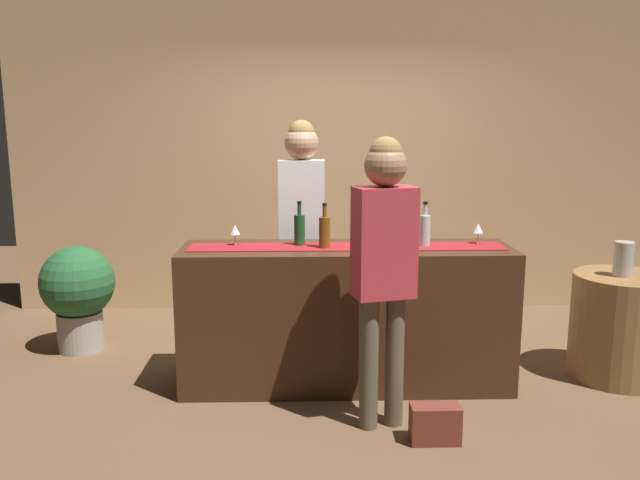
{
  "coord_description": "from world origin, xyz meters",
  "views": [
    {
      "loc": [
        -0.29,
        -4.23,
        1.81
      ],
      "look_at": [
        -0.18,
        0.0,
        1.01
      ],
      "focal_mm": 36.39,
      "sensor_mm": 36.0,
      "label": 1
    }
  ],
  "objects_px": {
    "wine_bottle_green": "(300,229)",
    "wine_glass_mid_counter": "(478,229)",
    "wine_glass_near_customer": "(235,230)",
    "potted_plant_tall": "(78,291)",
    "wine_bottle_clear": "(425,230)",
    "round_side_table": "(621,326)",
    "handbag": "(435,424)",
    "bartender": "(302,210)",
    "customer_sipping": "(384,252)",
    "wine_bottle_amber": "(324,232)",
    "vase_on_side_table": "(624,259)"
  },
  "relations": [
    {
      "from": "wine_bottle_amber",
      "to": "vase_on_side_table",
      "type": "height_order",
      "value": "wine_bottle_amber"
    },
    {
      "from": "round_side_table",
      "to": "bartender",
      "type": "bearing_deg",
      "value": 166.91
    },
    {
      "from": "wine_glass_near_customer",
      "to": "bartender",
      "type": "height_order",
      "value": "bartender"
    },
    {
      "from": "wine_bottle_clear",
      "to": "potted_plant_tall",
      "type": "distance_m",
      "value": 2.74
    },
    {
      "from": "wine_glass_near_customer",
      "to": "customer_sipping",
      "type": "bearing_deg",
      "value": -37.64
    },
    {
      "from": "wine_bottle_amber",
      "to": "wine_glass_near_customer",
      "type": "relative_size",
      "value": 2.1
    },
    {
      "from": "wine_bottle_clear",
      "to": "round_side_table",
      "type": "relative_size",
      "value": 0.41
    },
    {
      "from": "wine_bottle_clear",
      "to": "wine_bottle_green",
      "type": "bearing_deg",
      "value": 176.93
    },
    {
      "from": "wine_glass_near_customer",
      "to": "wine_glass_mid_counter",
      "type": "bearing_deg",
      "value": 0.39
    },
    {
      "from": "handbag",
      "to": "customer_sipping",
      "type": "bearing_deg",
      "value": 143.44
    },
    {
      "from": "wine_bottle_green",
      "to": "wine_glass_mid_counter",
      "type": "relative_size",
      "value": 2.1
    },
    {
      "from": "bartender",
      "to": "potted_plant_tall",
      "type": "bearing_deg",
      "value": -2.68
    },
    {
      "from": "vase_on_side_table",
      "to": "handbag",
      "type": "distance_m",
      "value": 1.86
    },
    {
      "from": "wine_glass_near_customer",
      "to": "round_side_table",
      "type": "distance_m",
      "value": 2.77
    },
    {
      "from": "handbag",
      "to": "potted_plant_tall",
      "type": "bearing_deg",
      "value": 148.01
    },
    {
      "from": "wine_bottle_green",
      "to": "potted_plant_tall",
      "type": "bearing_deg",
      "value": 159.51
    },
    {
      "from": "wine_glass_near_customer",
      "to": "vase_on_side_table",
      "type": "height_order",
      "value": "wine_glass_near_customer"
    },
    {
      "from": "wine_bottle_clear",
      "to": "customer_sipping",
      "type": "height_order",
      "value": "customer_sipping"
    },
    {
      "from": "bartender",
      "to": "vase_on_side_table",
      "type": "height_order",
      "value": "bartender"
    },
    {
      "from": "wine_glass_mid_counter",
      "to": "vase_on_side_table",
      "type": "bearing_deg",
      "value": -2.39
    },
    {
      "from": "wine_glass_near_customer",
      "to": "potted_plant_tall",
      "type": "xyz_separation_m",
      "value": [
        -1.31,
        0.65,
        -0.58
      ]
    },
    {
      "from": "wine_bottle_amber",
      "to": "bartender",
      "type": "relative_size",
      "value": 0.17
    },
    {
      "from": "wine_glass_near_customer",
      "to": "wine_glass_mid_counter",
      "type": "relative_size",
      "value": 1.0
    },
    {
      "from": "round_side_table",
      "to": "vase_on_side_table",
      "type": "distance_m",
      "value": 0.49
    },
    {
      "from": "customer_sipping",
      "to": "wine_bottle_green",
      "type": "bearing_deg",
      "value": 110.5
    },
    {
      "from": "wine_glass_mid_counter",
      "to": "handbag",
      "type": "distance_m",
      "value": 1.41
    },
    {
      "from": "bartender",
      "to": "wine_bottle_green",
      "type": "bearing_deg",
      "value": 90.05
    },
    {
      "from": "handbag",
      "to": "wine_bottle_amber",
      "type": "bearing_deg",
      "value": 126.45
    },
    {
      "from": "wine_bottle_green",
      "to": "round_side_table",
      "type": "xyz_separation_m",
      "value": [
        2.25,
        -0.0,
        -0.7
      ]
    },
    {
      "from": "vase_on_side_table",
      "to": "bartender",
      "type": "bearing_deg",
      "value": 166.11
    },
    {
      "from": "wine_bottle_clear",
      "to": "handbag",
      "type": "bearing_deg",
      "value": -94.89
    },
    {
      "from": "wine_bottle_green",
      "to": "bartender",
      "type": "distance_m",
      "value": 0.52
    },
    {
      "from": "wine_glass_near_customer",
      "to": "vase_on_side_table",
      "type": "relative_size",
      "value": 0.6
    },
    {
      "from": "wine_glass_near_customer",
      "to": "bartender",
      "type": "distance_m",
      "value": 0.69
    },
    {
      "from": "wine_bottle_clear",
      "to": "wine_glass_mid_counter",
      "type": "relative_size",
      "value": 2.1
    },
    {
      "from": "customer_sipping",
      "to": "potted_plant_tall",
      "type": "height_order",
      "value": "customer_sipping"
    },
    {
      "from": "round_side_table",
      "to": "wine_glass_mid_counter",
      "type": "bearing_deg",
      "value": 179.06
    },
    {
      "from": "wine_bottle_clear",
      "to": "wine_bottle_green",
      "type": "relative_size",
      "value": 1.0
    },
    {
      "from": "bartender",
      "to": "round_side_table",
      "type": "height_order",
      "value": "bartender"
    },
    {
      "from": "wine_bottle_clear",
      "to": "customer_sipping",
      "type": "relative_size",
      "value": 0.18
    },
    {
      "from": "wine_bottle_green",
      "to": "potted_plant_tall",
      "type": "height_order",
      "value": "wine_bottle_green"
    },
    {
      "from": "wine_bottle_green",
      "to": "customer_sipping",
      "type": "distance_m",
      "value": 0.85
    },
    {
      "from": "wine_glass_mid_counter",
      "to": "handbag",
      "type": "bearing_deg",
      "value": -115.91
    },
    {
      "from": "wine_glass_near_customer",
      "to": "wine_glass_mid_counter",
      "type": "xyz_separation_m",
      "value": [
        1.65,
        0.01,
        0.0
      ]
    },
    {
      "from": "wine_bottle_clear",
      "to": "wine_bottle_green",
      "type": "xyz_separation_m",
      "value": [
        -0.84,
        0.04,
        0.0
      ]
    },
    {
      "from": "wine_bottle_clear",
      "to": "bartender",
      "type": "height_order",
      "value": "bartender"
    },
    {
      "from": "customer_sipping",
      "to": "vase_on_side_table",
      "type": "xyz_separation_m",
      "value": [
        1.73,
        0.68,
        -0.2
      ]
    },
    {
      "from": "wine_bottle_green",
      "to": "customer_sipping",
      "type": "height_order",
      "value": "customer_sipping"
    },
    {
      "from": "wine_bottle_green",
      "to": "customer_sipping",
      "type": "xyz_separation_m",
      "value": [
        0.48,
        -0.71,
        -0.01
      ]
    },
    {
      "from": "wine_bottle_amber",
      "to": "round_side_table",
      "type": "xyz_separation_m",
      "value": [
        2.09,
        0.1,
        -0.7
      ]
    }
  ]
}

